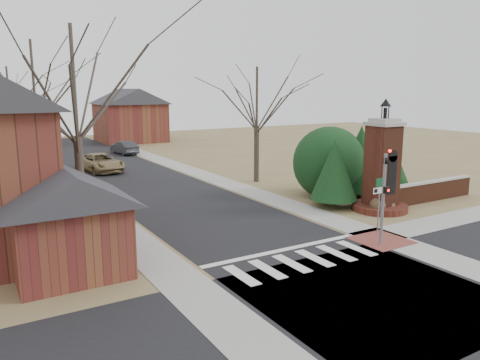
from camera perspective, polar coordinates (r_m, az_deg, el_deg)
ground at (r=19.24m, az=9.23°, el=-10.45°), size 120.00×120.00×0.00m
main_street at (r=38.11m, az=-12.52°, el=0.23°), size 8.00×70.00×0.01m
cross_street at (r=17.25m, az=15.82°, el=-13.34°), size 120.00×8.00×0.01m
crosswalk_zone at (r=19.81m, az=7.72°, el=-9.73°), size 8.00×2.20×0.02m
stop_bar at (r=20.92m, az=5.14°, el=-8.52°), size 8.00×0.35×0.02m
sidewalk_right_main at (r=40.00m, az=-5.45°, el=0.96°), size 2.00×60.00×0.02m
sidewalk_left at (r=36.85m, az=-20.20°, el=-0.56°), size 2.00×60.00×0.02m
curb_apron at (r=23.09m, az=16.84°, el=-7.06°), size 2.40×2.40×0.02m
traffic_signal_pole at (r=21.80m, az=17.16°, el=-1.13°), size 0.28×0.41×4.50m
sign_post at (r=23.80m, az=16.65°, el=-1.67°), size 0.90×0.07×2.75m
brick_gate_monument at (r=28.21m, az=16.89°, el=0.71°), size 3.20×3.20×6.47m
brick_garden_wall at (r=31.93m, az=22.19°, el=-1.22°), size 7.50×0.50×1.30m
garage_left at (r=18.97m, az=-20.35°, el=-4.21°), size 4.80×4.80×4.29m
house_distant_right at (r=64.74m, az=-13.29°, el=7.82°), size 8.80×8.80×7.30m
evergreen_near at (r=28.32m, az=11.45°, el=1.28°), size 2.80×2.80×4.10m
evergreen_mid at (r=31.40m, az=14.47°, el=2.65°), size 3.40×3.40×4.70m
evergreen_far at (r=32.29m, az=18.17°, el=1.42°), size 2.40×2.40×3.30m
evergreen_mass at (r=31.33m, az=10.83°, el=2.42°), size 4.80×4.80×4.80m
bare_tree_0 at (r=23.08m, az=-19.67°, el=12.15°), size 8.05×8.05×11.15m
bare_tree_1 at (r=35.91m, az=-23.94°, el=11.79°), size 8.40×8.40×11.64m
bare_tree_2 at (r=48.77m, az=-26.41°, el=9.97°), size 7.35×7.35×10.19m
bare_tree_3 at (r=35.26m, az=2.08°, el=10.56°), size 7.00×7.00×9.70m
pickup_truck at (r=41.83m, az=-16.62°, el=2.04°), size 3.25×5.83×1.54m
distant_car at (r=52.29m, az=-13.94°, el=3.86°), size 2.04×4.56×1.45m
dry_shrub_left at (r=27.85m, az=16.42°, el=-2.99°), size 0.91×0.91×0.91m
dry_shrub_right at (r=28.54m, az=17.68°, el=-2.88°), size 0.77×0.77×0.77m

